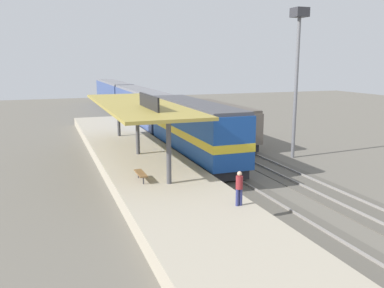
% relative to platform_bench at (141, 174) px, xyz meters
% --- Properties ---
extents(ground_plane, '(120.00, 120.00, 0.00)m').
position_rel_platform_bench_xyz_m(ground_plane, '(8.00, 6.97, -1.34)').
color(ground_plane, '#666056').
extents(track_near, '(3.20, 110.00, 0.16)m').
position_rel_platform_bench_xyz_m(track_near, '(6.00, 6.97, -1.31)').
color(track_near, '#565249').
rests_on(track_near, ground).
extents(track_far, '(3.20, 110.00, 0.16)m').
position_rel_platform_bench_xyz_m(track_far, '(10.60, 6.97, -1.31)').
color(track_far, '#565249').
rests_on(track_far, ground).
extents(platform, '(6.00, 44.00, 0.90)m').
position_rel_platform_bench_xyz_m(platform, '(1.40, 6.97, -0.89)').
color(platform, '#A89E89').
rests_on(platform, ground).
extents(station_canopy, '(5.20, 18.00, 4.70)m').
position_rel_platform_bench_xyz_m(station_canopy, '(1.40, 6.87, 3.19)').
color(station_canopy, '#47474C').
rests_on(station_canopy, platform).
extents(platform_bench, '(0.44, 1.70, 0.50)m').
position_rel_platform_bench_xyz_m(platform_bench, '(0.00, 0.00, 0.00)').
color(platform_bench, '#333338').
rests_on(platform_bench, platform).
extents(locomotive, '(2.93, 14.43, 4.44)m').
position_rel_platform_bench_xyz_m(locomotive, '(6.00, 7.23, 1.07)').
color(locomotive, '#28282D').
rests_on(locomotive, track_near).
extents(passenger_carriage_front, '(2.90, 20.00, 4.24)m').
position_rel_platform_bench_xyz_m(passenger_carriage_front, '(6.00, 25.23, 0.97)').
color(passenger_carriage_front, '#28282D').
rests_on(passenger_carriage_front, track_near).
extents(passenger_carriage_rear, '(2.90, 20.00, 4.24)m').
position_rel_platform_bench_xyz_m(passenger_carriage_rear, '(6.00, 46.03, 0.97)').
color(passenger_carriage_rear, '#28282D').
rests_on(passenger_carriage_rear, track_near).
extents(freight_car, '(2.80, 12.00, 3.54)m').
position_rel_platform_bench_xyz_m(freight_car, '(10.60, 12.98, 0.63)').
color(freight_car, '#28282D').
rests_on(freight_car, track_far).
extents(light_mast, '(1.10, 1.10, 11.70)m').
position_rel_platform_bench_xyz_m(light_mast, '(13.80, 5.28, 7.05)').
color(light_mast, slate).
rests_on(light_mast, ground).
extents(person_waiting, '(0.34, 0.34, 1.71)m').
position_rel_platform_bench_xyz_m(person_waiting, '(3.51, -5.66, 0.51)').
color(person_waiting, navy).
rests_on(person_waiting, platform).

